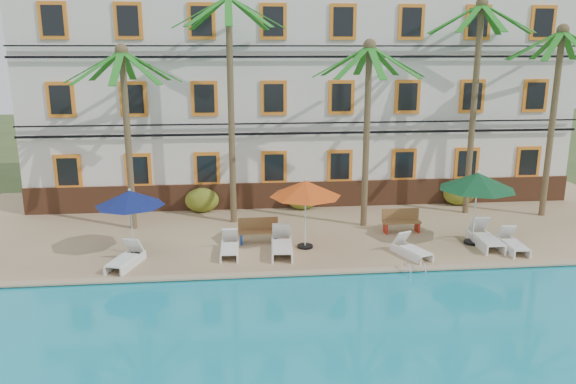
{
  "coord_description": "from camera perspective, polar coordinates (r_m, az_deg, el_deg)",
  "views": [
    {
      "loc": [
        -3.33,
        -17.73,
        7.32
      ],
      "look_at": [
        -1.26,
        3.0,
        2.0
      ],
      "focal_mm": 35.0,
      "sensor_mm": 36.0,
      "label": 1
    }
  ],
  "objects": [
    {
      "name": "pool_ladder",
      "position": [
        19.09,
        12.75,
        -7.79
      ],
      "size": [
        0.54,
        0.74,
        0.74
      ],
      "color": "silver",
      "rests_on": "ground"
    },
    {
      "name": "lounger_a",
      "position": [
        19.66,
        -16.13,
        -6.5
      ],
      "size": [
        1.14,
        1.88,
        0.84
      ],
      "color": "white",
      "rests_on": "pool_deck"
    },
    {
      "name": "shrub_mid",
      "position": [
        25.38,
        1.53,
        -0.57
      ],
      "size": [
        1.5,
        0.9,
        1.1
      ],
      "primitive_type": "ellipsoid",
      "color": "#1D5819",
      "rests_on": "pool_deck"
    },
    {
      "name": "umbrella_blue",
      "position": [
        20.17,
        -15.76,
        -0.64
      ],
      "size": [
        2.4,
        2.4,
        2.41
      ],
      "color": "black",
      "rests_on": "pool_deck"
    },
    {
      "name": "pool_deck",
      "position": [
        24.08,
        2.53,
        -3.08
      ],
      "size": [
        30.0,
        12.0,
        0.25
      ],
      "primitive_type": "cube",
      "color": "tan",
      "rests_on": "ground"
    },
    {
      "name": "palm_c",
      "position": [
        22.47,
        8.08,
        8.46
      ],
      "size": [
        4.41,
        4.41,
        7.46
      ],
      "color": "brown",
      "rests_on": "pool_deck"
    },
    {
      "name": "swimming_pool",
      "position": [
        13.36,
        10.24,
        -18.65
      ],
      "size": [
        26.0,
        12.0,
        0.2
      ],
      "primitive_type": "cube",
      "color": "#179AB3",
      "rests_on": "ground"
    },
    {
      "name": "umbrella_green",
      "position": [
        21.57,
        18.69,
        1.01
      ],
      "size": [
        2.8,
        2.8,
        2.79
      ],
      "color": "black",
      "rests_on": "pool_deck"
    },
    {
      "name": "palm_d",
      "position": [
        25.31,
        18.54,
        10.69
      ],
      "size": [
        4.41,
        4.41,
        9.13
      ],
      "color": "brown",
      "rests_on": "pool_deck"
    },
    {
      "name": "shrub_left",
      "position": [
        25.23,
        -8.74,
        -0.82
      ],
      "size": [
        1.5,
        0.9,
        1.1
      ],
      "primitive_type": "ellipsoid",
      "color": "#1D5819",
      "rests_on": "pool_deck"
    },
    {
      "name": "lounger_d",
      "position": [
        20.27,
        12.37,
        -5.68
      ],
      "size": [
        1.16,
        1.76,
        0.78
      ],
      "color": "white",
      "rests_on": "pool_deck"
    },
    {
      "name": "bench_left",
      "position": [
        21.14,
        -3.05,
        -3.89
      ],
      "size": [
        1.52,
        0.53,
        0.93
      ],
      "color": "olive",
      "rests_on": "pool_deck"
    },
    {
      "name": "bench_right",
      "position": [
        22.74,
        11.41,
        -2.85
      ],
      "size": [
        1.51,
        0.5,
        0.93
      ],
      "color": "olive",
      "rests_on": "pool_deck"
    },
    {
      "name": "lounger_f",
      "position": [
        21.89,
        21.81,
        -4.85
      ],
      "size": [
        0.73,
        1.77,
        0.82
      ],
      "color": "white",
      "rests_on": "pool_deck"
    },
    {
      "name": "ground",
      "position": [
        19.47,
        4.62,
        -7.81
      ],
      "size": [
        100.0,
        100.0,
        0.0
      ],
      "primitive_type": "plane",
      "color": "#384C23",
      "rests_on": "ground"
    },
    {
      "name": "pool_coping",
      "position": [
        18.55,
        5.14,
        -8.04
      ],
      "size": [
        30.0,
        0.35,
        0.06
      ],
      "primitive_type": "cube",
      "color": "tan",
      "rests_on": "pool_deck"
    },
    {
      "name": "lounger_e",
      "position": [
        22.01,
        19.37,
        -4.39
      ],
      "size": [
        0.81,
        2.07,
        0.96
      ],
      "color": "white",
      "rests_on": "pool_deck"
    },
    {
      "name": "shrub_right",
      "position": [
        27.27,
        17.0,
        -0.15
      ],
      "size": [
        1.5,
        0.9,
        1.1
      ],
      "primitive_type": "ellipsoid",
      "color": "#1D5819",
      "rests_on": "pool_deck"
    },
    {
      "name": "palm_a",
      "position": [
        22.76,
        -16.15,
        7.85
      ],
      "size": [
        4.41,
        4.41,
        7.28
      ],
      "color": "brown",
      "rests_on": "pool_deck"
    },
    {
      "name": "lounger_b",
      "position": [
        20.05,
        -5.95,
        -5.58
      ],
      "size": [
        0.68,
        1.77,
        0.83
      ],
      "color": "white",
      "rests_on": "pool_deck"
    },
    {
      "name": "hotel_building",
      "position": [
        27.98,
        1.18,
        10.33
      ],
      "size": [
        25.4,
        6.44,
        10.22
      ],
      "color": "silver",
      "rests_on": "pool_deck"
    },
    {
      "name": "umbrella_red",
      "position": [
        20.07,
        1.79,
        0.32
      ],
      "size": [
        2.6,
        2.6,
        2.6
      ],
      "color": "black",
      "rests_on": "pool_deck"
    },
    {
      "name": "lounger_c",
      "position": [
        20.04,
        -0.64,
        -5.37
      ],
      "size": [
        0.87,
        2.1,
        0.97
      ],
      "color": "white",
      "rests_on": "pool_deck"
    },
    {
      "name": "palm_e",
      "position": [
        26.16,
        25.52,
        8.81
      ],
      "size": [
        4.41,
        4.41,
        8.07
      ],
      "color": "brown",
      "rests_on": "pool_deck"
    },
    {
      "name": "palm_b",
      "position": [
        22.77,
        -5.88,
        11.23
      ],
      "size": [
        4.41,
        4.41,
        9.28
      ],
      "color": "brown",
      "rests_on": "pool_deck"
    }
  ]
}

